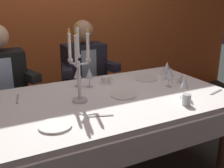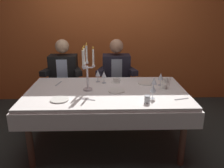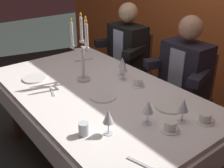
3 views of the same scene
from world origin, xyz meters
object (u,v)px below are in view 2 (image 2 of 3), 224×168
at_px(dinner_plate_1, 146,83).
at_px(wine_glass_4, 153,89).
at_px(candelabra, 87,70).
at_px(coffee_cup_1, 164,87).
at_px(coffee_cup_2, 116,80).
at_px(dinner_plate_0, 116,91).
at_px(seated_diner_1, 116,71).
at_px(dining_table, 106,100).
at_px(dinner_plate_2, 59,100).
at_px(seated_diner_0, 64,72).
at_px(coffee_cup_0, 165,81).
at_px(wine_glass_3, 154,81).
at_px(wine_glass_1, 161,77).
at_px(wine_glass_0, 98,73).
at_px(water_tumbler_0, 147,99).
at_px(wine_glass_2, 104,75).

relative_size(dinner_plate_1, wine_glass_4, 1.28).
distance_m(candelabra, coffee_cup_1, 0.96).
bearing_deg(dinner_plate_1, candelabra, -162.32).
bearing_deg(coffee_cup_2, coffee_cup_1, -24.61).
xyz_separation_m(dinner_plate_0, seated_diner_1, (0.04, 0.92, -0.01)).
relative_size(dining_table, dinner_plate_2, 9.65).
xyz_separation_m(dinner_plate_1, seated_diner_0, (-1.18, 0.63, -0.01)).
bearing_deg(candelabra, dinner_plate_1, 17.68).
bearing_deg(coffee_cup_0, seated_diner_1, 136.47).
relative_size(dinner_plate_2, wine_glass_3, 1.23).
relative_size(candelabra, wine_glass_1, 3.46).
distance_m(candelabra, coffee_cup_0, 1.07).
bearing_deg(seated_diner_0, coffee_cup_1, -31.50).
height_order(coffee_cup_1, seated_diner_1, seated_diner_1).
distance_m(wine_glass_3, seated_diner_1, 1.00).
bearing_deg(coffee_cup_0, wine_glass_4, -116.18).
distance_m(dining_table, wine_glass_0, 0.43).
height_order(wine_glass_0, wine_glass_4, same).
bearing_deg(wine_glass_4, dinner_plate_0, 147.97).
bearing_deg(candelabra, coffee_cup_2, 39.63).
relative_size(candelabra, dinner_plate_2, 2.83).
bearing_deg(dinner_plate_2, dining_table, 30.78).
distance_m(wine_glass_4, seated_diner_1, 1.22).
xyz_separation_m(dinner_plate_0, coffee_cup_0, (0.67, 0.32, 0.02)).
distance_m(wine_glass_1, seated_diner_0, 1.53).
relative_size(dinner_plate_1, dinner_plate_2, 1.05).
distance_m(wine_glass_0, water_tumbler_0, 0.92).
relative_size(dining_table, wine_glass_0, 11.83).
bearing_deg(candelabra, coffee_cup_1, 1.72).
distance_m(wine_glass_2, coffee_cup_0, 0.82).
bearing_deg(coffee_cup_0, wine_glass_1, -129.08).
xyz_separation_m(dining_table, wine_glass_0, (-0.11, 0.35, 0.23)).
height_order(candelabra, wine_glass_4, candelabra).
relative_size(wine_glass_0, wine_glass_4, 1.00).
relative_size(candelabra, dinner_plate_0, 2.84).
bearing_deg(wine_glass_0, dinner_plate_0, -58.77).
bearing_deg(wine_glass_2, seated_diner_1, 72.50).
height_order(candelabra, seated_diner_1, candelabra).
bearing_deg(wine_glass_0, wine_glass_2, -34.84).
bearing_deg(dining_table, wine_glass_4, -28.47).
relative_size(dinner_plate_1, wine_glass_3, 1.28).
bearing_deg(dinner_plate_0, dining_table, 165.15).
bearing_deg(coffee_cup_2, wine_glass_2, -172.86).
xyz_separation_m(water_tumbler_0, seated_diner_0, (-1.09, 1.28, -0.04)).
bearing_deg(coffee_cup_1, wine_glass_4, -122.30).
distance_m(dinner_plate_2, wine_glass_4, 1.02).
bearing_deg(candelabra, dinner_plate_0, -8.14).
distance_m(dinner_plate_0, wine_glass_1, 0.62).
bearing_deg(dining_table, dinner_plate_1, 26.16).
height_order(wine_glass_1, seated_diner_1, seated_diner_1).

